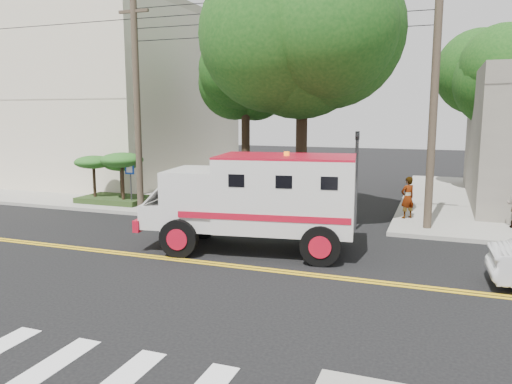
% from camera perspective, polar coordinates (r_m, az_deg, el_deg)
% --- Properties ---
extents(ground, '(100.00, 100.00, 0.00)m').
position_cam_1_polar(ground, '(14.67, -7.46, -7.85)').
color(ground, black).
rests_on(ground, ground).
extents(sidewalk_nw, '(17.00, 17.00, 0.15)m').
position_cam_1_polar(sidewalk_nw, '(33.05, -17.38, 1.35)').
color(sidewalk_nw, gray).
rests_on(sidewalk_nw, ground).
extents(building_left, '(16.00, 14.00, 10.00)m').
position_cam_1_polar(building_left, '(35.22, -18.89, 10.01)').
color(building_left, beige).
rests_on(building_left, sidewalk_nw).
extents(utility_pole_left, '(0.28, 0.28, 9.00)m').
position_cam_1_polar(utility_pole_left, '(22.08, -13.43, 9.44)').
color(utility_pole_left, '#382D23').
rests_on(utility_pole_left, ground).
extents(utility_pole_right, '(0.28, 0.28, 9.00)m').
position_cam_1_polar(utility_pole_right, '(18.61, 19.64, 9.30)').
color(utility_pole_right, '#382D23').
rests_on(utility_pole_right, ground).
extents(tree_main, '(6.08, 5.70, 9.85)m').
position_cam_1_polar(tree_main, '(19.42, 6.47, 17.73)').
color(tree_main, black).
rests_on(tree_main, ground).
extents(tree_left, '(4.48, 4.20, 7.70)m').
position_cam_1_polar(tree_left, '(25.95, -0.71, 12.30)').
color(tree_left, black).
rests_on(tree_left, ground).
extents(tree_right, '(4.80, 4.50, 8.20)m').
position_cam_1_polar(tree_right, '(28.33, 25.37, 11.91)').
color(tree_right, black).
rests_on(tree_right, ground).
extents(traffic_signal, '(0.15, 0.18, 3.60)m').
position_cam_1_polar(traffic_signal, '(18.33, 11.40, 2.53)').
color(traffic_signal, '#3F3F42').
rests_on(traffic_signal, ground).
extents(accessibility_sign, '(0.45, 0.10, 2.02)m').
position_cam_1_polar(accessibility_sign, '(22.74, -14.17, 1.47)').
color(accessibility_sign, '#3F3F42').
rests_on(accessibility_sign, ground).
extents(palm_planter, '(3.52, 2.63, 2.36)m').
position_cam_1_polar(palm_planter, '(23.79, -16.04, 2.40)').
color(palm_planter, '#1E3314').
rests_on(palm_planter, sidewalk_nw).
extents(armored_truck, '(6.83, 3.42, 2.98)m').
position_cam_1_polar(armored_truck, '(15.27, 0.32, -0.56)').
color(armored_truck, beige).
rests_on(armored_truck, ground).
extents(pedestrian_a, '(0.71, 0.70, 1.65)m').
position_cam_1_polar(pedestrian_a, '(20.39, 16.93, -0.60)').
color(pedestrian_a, gray).
rests_on(pedestrian_a, sidewalk_ne).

